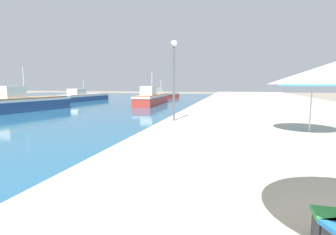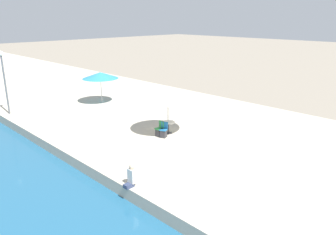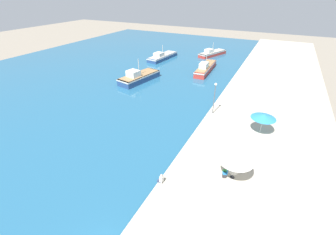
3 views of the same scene
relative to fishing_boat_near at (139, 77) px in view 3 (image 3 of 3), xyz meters
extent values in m
cube|color=#235B7F|center=(-11.53, 6.85, -0.89)|extent=(56.00, 90.00, 0.04)
cube|color=#BCB29E|center=(24.47, 6.85, -0.60)|extent=(16.00, 90.00, 0.62)
cube|color=navy|center=(0.03, 0.15, -0.24)|extent=(4.69, 9.39, 1.27)
cube|color=silver|center=(0.03, 0.15, 0.27)|extent=(4.77, 9.49, 0.25)
cube|color=#99754C|center=(0.03, 0.15, 0.45)|extent=(4.32, 8.63, 0.10)
cube|color=silver|center=(-0.26, -1.39, 1.07)|extent=(2.48, 2.34, 1.14)
cylinder|color=#B7B2A8|center=(0.03, 0.15, 2.02)|extent=(0.12, 0.12, 3.05)
cube|color=red|center=(9.87, 11.59, -0.26)|extent=(2.82, 10.86, 1.23)
cube|color=silver|center=(9.87, 11.59, 0.23)|extent=(2.87, 10.97, 0.25)
cube|color=#99754C|center=(9.87, 11.59, 0.40)|extent=(2.59, 9.99, 0.10)
cube|color=silver|center=(9.98, 9.71, 1.01)|extent=(1.68, 2.45, 1.10)
cylinder|color=#B7B2A8|center=(9.87, 11.59, 1.93)|extent=(0.12, 0.12, 2.94)
cube|color=navy|center=(-3.24, 16.27, -0.38)|extent=(3.82, 10.26, 0.98)
cube|color=silver|center=(-3.24, 16.27, -0.01)|extent=(3.89, 10.37, 0.25)
cube|color=#ADA89E|center=(-3.24, 16.27, 0.16)|extent=(3.51, 9.44, 0.10)
cube|color=silver|center=(-3.43, 14.53, 0.66)|extent=(2.16, 2.40, 0.89)
cylinder|color=#B7B2A8|center=(-3.24, 16.27, 1.39)|extent=(0.12, 0.12, 2.36)
cube|color=red|center=(7.30, 25.23, -0.38)|extent=(5.54, 9.32, 0.99)
cube|color=silver|center=(7.30, 25.23, -0.01)|extent=(5.62, 9.43, 0.25)
cube|color=#ADA89E|center=(7.30, 25.23, 0.17)|extent=(5.09, 8.58, 0.10)
cube|color=silver|center=(6.72, 23.75, 0.66)|extent=(2.29, 2.47, 0.89)
cylinder|color=#B7B2A8|center=(7.30, 25.23, 1.41)|extent=(0.12, 0.12, 2.38)
cylinder|color=#B7B7B7|center=(22.45, -18.54, 0.84)|extent=(0.06, 0.06, 2.26)
cone|color=white|center=(22.45, -18.54, 2.10)|extent=(3.20, 3.20, 0.56)
cylinder|color=#B7B7B7|center=(23.77, -9.43, 0.80)|extent=(0.06, 0.06, 2.18)
cone|color=teal|center=(23.77, -9.43, 2.00)|extent=(2.93, 2.93, 0.51)
cylinder|color=#333338|center=(22.42, -18.58, -0.27)|extent=(0.44, 0.44, 0.04)
cylinder|color=#333338|center=(22.42, -18.58, 0.06)|extent=(0.08, 0.08, 0.70)
cylinder|color=beige|center=(22.42, -18.58, 0.43)|extent=(0.80, 0.80, 0.04)
cube|color=#2D2D33|center=(21.73, -18.87, -0.06)|extent=(0.44, 0.44, 0.45)
cube|color=#1E66A3|center=(21.73, -18.87, 0.19)|extent=(0.52, 0.52, 0.06)
cube|color=#1E66A3|center=(21.91, -18.79, 0.42)|extent=(0.21, 0.39, 0.40)
cube|color=#2D2D33|center=(21.67, -18.57, -0.06)|extent=(0.35, 0.35, 0.45)
cube|color=#2D8E42|center=(21.67, -18.57, 0.19)|extent=(0.41, 0.41, 0.06)
cube|color=#2D8E42|center=(21.87, -18.57, 0.42)|extent=(0.07, 0.40, 0.40)
cube|color=#333D5B|center=(16.57, -22.11, -0.21)|extent=(0.41, 0.28, 0.16)
cube|color=silver|center=(16.77, -22.11, 0.18)|extent=(0.26, 0.36, 0.61)
sphere|color=beige|center=(16.77, -22.11, 0.59)|extent=(0.22, 0.22, 0.22)
cylinder|color=#565B60|center=(17.12, -7.31, 1.81)|extent=(0.12, 0.12, 4.20)
sphere|color=white|center=(17.12, -7.31, 4.09)|extent=(0.36, 0.36, 0.36)
camera|label=1|loc=(20.43, -22.06, 1.82)|focal=28.00mm
camera|label=2|loc=(9.10, -31.95, 6.57)|focal=35.00mm
camera|label=3|loc=(23.90, -35.07, 15.17)|focal=24.00mm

